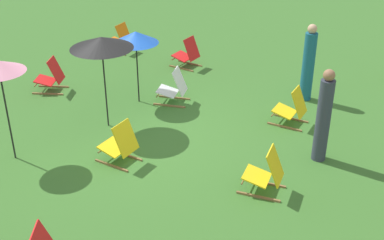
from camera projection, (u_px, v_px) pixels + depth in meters
The scene contains 12 objects.
ground_plane at pixel (136, 134), 10.59m from camera, with size 40.00×40.00×0.00m, color #386B28.
deckchair_1 at pixel (292, 109), 10.80m from camera, with size 0.63×0.84×0.83m.
deckchair_2 at pixel (51, 77), 12.32m from camera, with size 0.62×0.84×0.83m.
deckchair_4 at pixel (187, 54), 13.70m from camera, with size 0.67×0.86×0.83m.
deckchair_7 at pixel (174, 88), 11.74m from camera, with size 0.51×0.78×0.83m.
deckchair_8 at pixel (266, 173), 8.64m from camera, with size 0.54×0.80×0.83m.
deckchair_9 at pixel (120, 39), 14.76m from camera, with size 0.61×0.84×0.83m.
deckchair_11 at pixel (120, 145), 9.47m from camera, with size 0.65×0.86×0.83m.
umbrella_0 at pixel (136, 37), 11.24m from camera, with size 1.01×1.01×1.69m.
umbrella_1 at pixel (101, 43), 10.06m from camera, with size 1.26×1.26×1.97m.
person_0 at pixel (308, 64), 11.69m from camera, with size 0.38×0.38×1.81m.
person_1 at pixel (323, 117), 9.34m from camera, with size 0.37×0.37×1.82m.
Camera 1 is at (8.55, 3.70, 5.19)m, focal length 47.97 mm.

